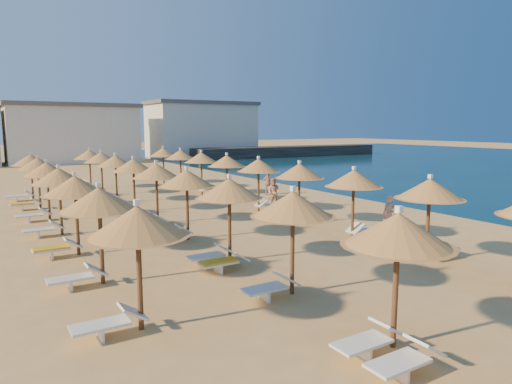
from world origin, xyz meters
TOP-DOWN VIEW (x-y plane):
  - ground at (0.00, 0.00)m, footprint 220.00×220.00m
  - jetty at (29.61, 40.61)m, footprint 30.14×5.20m
  - hotel_blocks at (2.37, 47.02)m, footprint 49.83×10.24m
  - parasol_row_east at (2.17, 3.48)m, footprint 2.31×34.33m
  - parasol_row_west at (-3.43, 3.48)m, footprint 2.31×34.33m
  - parasol_row_inland at (-7.64, 5.26)m, footprint 2.31×23.65m
  - loungers at (-2.15, 3.69)m, footprint 12.83×32.60m
  - beachgoer_b at (3.84, 6.26)m, footprint 0.90×0.98m
  - beachgoer_a at (3.92, -2.18)m, footprint 0.49×0.68m
  - beachgoer_c at (5.95, 10.14)m, footprint 0.93×0.88m

SIDE VIEW (x-z plane):
  - ground at x=0.00m, z-range 0.00..0.00m
  - loungers at x=-2.15m, z-range 0.02..0.67m
  - jetty at x=29.61m, z-range 0.00..1.50m
  - beachgoer_c at x=5.95m, z-range 0.00..1.54m
  - beachgoer_b at x=3.84m, z-range 0.00..1.62m
  - beachgoer_a at x=3.92m, z-range 0.00..1.71m
  - parasol_row_east at x=2.17m, z-range 0.95..3.94m
  - parasol_row_west at x=-3.43m, z-range 0.95..3.94m
  - parasol_row_inland at x=-7.64m, z-range 0.95..3.94m
  - hotel_blocks at x=2.37m, z-range -0.35..7.75m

